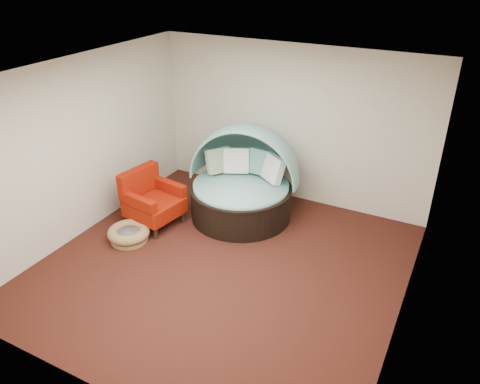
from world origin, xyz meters
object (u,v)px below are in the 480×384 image
at_px(canopy_daybed, 243,176).
at_px(side_table, 146,195).
at_px(pet_basket, 129,234).
at_px(red_armchair, 151,200).

relative_size(canopy_daybed, side_table, 3.91).
distance_m(pet_basket, side_table, 0.99).
bearing_deg(pet_basket, canopy_daybed, 52.91).
height_order(red_armchair, side_table, red_armchair).
relative_size(pet_basket, side_table, 1.45).
bearing_deg(red_armchair, side_table, 149.40).
relative_size(pet_basket, red_armchair, 0.81).
bearing_deg(red_armchair, canopy_daybed, 48.04).
distance_m(red_armchair, side_table, 0.47).
bearing_deg(side_table, canopy_daybed, 24.14).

